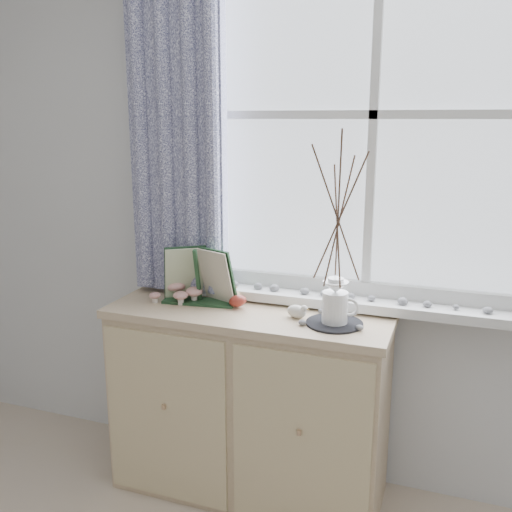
# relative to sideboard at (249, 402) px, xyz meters

# --- Properties ---
(sideboard) EXTENTS (1.20, 0.45, 0.85)m
(sideboard) POSITION_rel_sideboard_xyz_m (0.00, 0.00, 0.00)
(sideboard) COLOR #C4AB89
(sideboard) RESTS_ON ground
(botanical_book) EXTENTS (0.38, 0.17, 0.26)m
(botanical_book) POSITION_rel_sideboard_xyz_m (-0.24, -0.01, 0.55)
(botanical_book) COLOR #1D3D22
(botanical_book) RESTS_ON sideboard
(toadstool_cluster) EXTENTS (0.22, 0.15, 0.09)m
(toadstool_cluster) POSITION_rel_sideboard_xyz_m (-0.33, 0.02, 0.47)
(toadstool_cluster) COLOR white
(toadstool_cluster) RESTS_ON sideboard
(wooden_eggs) EXTENTS (0.14, 0.18, 0.08)m
(wooden_eggs) POSITION_rel_sideboard_xyz_m (-0.09, 0.07, 0.46)
(wooden_eggs) COLOR #A6825C
(wooden_eggs) RESTS_ON sideboard
(songbird_figurine) EXTENTS (0.12, 0.08, 0.06)m
(songbird_figurine) POSITION_rel_sideboard_xyz_m (0.22, -0.02, 0.45)
(songbird_figurine) COLOR white
(songbird_figurine) RESTS_ON sideboard
(crocheted_doily) EXTENTS (0.22, 0.22, 0.01)m
(crocheted_doily) POSITION_rel_sideboard_xyz_m (0.38, -0.04, 0.43)
(crocheted_doily) COLOR black
(crocheted_doily) RESTS_ON sideboard
(twig_pitcher) EXTENTS (0.30, 0.30, 0.76)m
(twig_pitcher) POSITION_rel_sideboard_xyz_m (0.38, -0.04, 0.86)
(twig_pitcher) COLOR white
(twig_pitcher) RESTS_ON crocheted_doily
(sideboard_pebbles) EXTENTS (0.25, 0.19, 0.02)m
(sideboard_pebbles) POSITION_rel_sideboard_xyz_m (0.35, -0.03, 0.44)
(sideboard_pebbles) COLOR gray
(sideboard_pebbles) RESTS_ON sideboard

